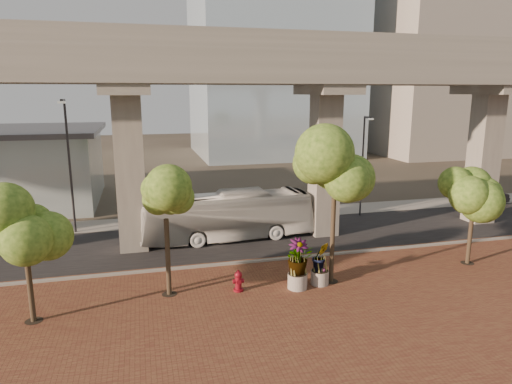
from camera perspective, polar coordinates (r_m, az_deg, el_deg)
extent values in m
plane|color=#343026|center=(27.00, -2.00, -7.45)|extent=(160.00, 160.00, 0.00)
cube|color=brown|center=(19.88, 3.14, -14.95)|extent=(70.00, 13.00, 0.06)
cube|color=black|center=(28.84, -2.86, -6.10)|extent=(90.00, 8.00, 0.04)
cube|color=gray|center=(25.14, -1.01, -8.77)|extent=(70.00, 0.25, 0.16)
cube|color=gray|center=(34.01, -4.72, -3.23)|extent=(90.00, 3.00, 0.06)
cube|color=gray|center=(25.83, -2.38, 15.36)|extent=(72.00, 2.40, 1.80)
cube|color=gray|center=(28.96, -3.75, 15.02)|extent=(72.00, 2.40, 1.80)
cube|color=gray|center=(24.87, -1.85, 18.72)|extent=(72.00, 0.12, 1.00)
cube|color=gray|center=(30.14, -4.19, 17.58)|extent=(72.00, 0.12, 1.00)
cube|color=gray|center=(74.77, 21.76, 13.70)|extent=(18.00, 16.00, 24.00)
imported|color=silver|center=(28.77, -3.62, -3.04)|extent=(10.97, 3.03, 3.03)
imported|color=black|center=(42.06, 26.61, -0.53)|extent=(4.55, 2.22, 1.43)
cylinder|color=maroon|center=(21.82, -2.21, -12.11)|extent=(0.46, 0.46, 0.10)
cylinder|color=maroon|center=(21.67, -2.22, -11.21)|extent=(0.31, 0.31, 0.74)
sphere|color=maroon|center=(21.52, -2.23, -10.31)|extent=(0.36, 0.36, 0.36)
cylinder|color=maroon|center=(21.46, -2.23, -9.89)|extent=(0.10, 0.10, 0.13)
cylinder|color=maroon|center=(21.64, -2.22, -11.06)|extent=(0.51, 0.21, 0.21)
cylinder|color=gray|center=(22.32, 5.35, -10.80)|extent=(0.84, 0.84, 0.65)
imported|color=#2C5115|center=(21.93, 5.40, -8.34)|extent=(1.86, 1.86, 1.40)
cylinder|color=#ABA69B|center=(22.04, 5.19, -11.01)|extent=(0.93, 0.93, 0.72)
imported|color=#2C5115|center=(21.59, 5.26, -8.06)|extent=(2.26, 2.26, 1.70)
cylinder|color=gray|center=(22.62, 7.97, -10.52)|extent=(0.87, 0.87, 0.68)
imported|color=#2C5115|center=(22.23, 8.05, -7.99)|extent=(1.93, 1.93, 1.45)
cylinder|color=#413525|center=(20.64, -26.42, -10.41)|extent=(0.22, 0.22, 3.10)
cylinder|color=black|center=(21.25, -26.01, -14.27)|extent=(0.70, 0.70, 0.01)
cylinder|color=#413525|center=(21.18, -10.96, -8.01)|extent=(0.22, 0.22, 3.59)
cylinder|color=black|center=(21.86, -10.77, -12.41)|extent=(0.70, 0.70, 0.01)
cylinder|color=#413525|center=(22.39, 9.52, -6.00)|extent=(0.22, 0.22, 4.20)
cylinder|color=black|center=(23.13, 9.34, -10.92)|extent=(0.70, 0.70, 0.01)
cylinder|color=#413525|center=(27.13, 25.18, -5.06)|extent=(0.22, 0.22, 3.02)
cylinder|color=black|center=(27.59, 24.90, -8.05)|extent=(0.70, 0.70, 0.01)
cylinder|color=#2D2C31|center=(31.84, -22.23, 2.78)|extent=(0.15, 0.15, 8.62)
cube|color=#2D2C31|center=(30.95, -23.01, 10.50)|extent=(0.16, 1.08, 0.16)
cube|color=silver|center=(30.42, -23.14, 10.27)|extent=(0.43, 0.22, 0.13)
cylinder|color=#303035|center=(34.69, 13.13, 3.03)|extent=(0.13, 0.13, 7.35)
cube|color=#303035|center=(33.90, 13.80, 9.05)|extent=(0.14, 0.92, 0.14)
cube|color=silver|center=(33.50, 14.16, 8.83)|extent=(0.37, 0.18, 0.11)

